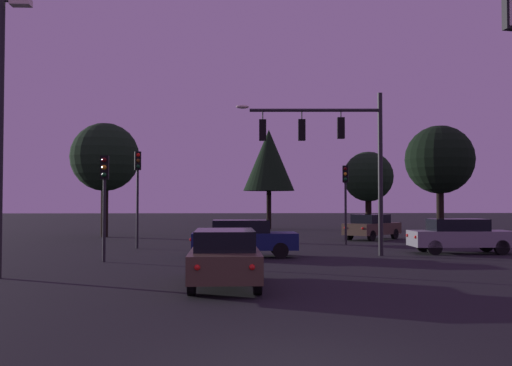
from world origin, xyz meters
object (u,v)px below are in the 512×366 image
car_nearside_lane (225,257)px  traffic_light_median (104,186)px  tree_behind_sign (269,160)px  tree_center_horizon (440,160)px  tree_left_far (105,157)px  parking_lot_lamp_post (1,101)px  traffic_light_corner_right (138,180)px  car_far_lane (372,226)px  tree_right_cluster (368,177)px  traffic_light_corner_left (345,188)px  traffic_signal_mast_arm (334,144)px  car_crossing_right (244,238)px  car_crossing_left (460,235)px

car_nearside_lane → traffic_light_median: bearing=125.4°
tree_behind_sign → tree_center_horizon: tree_behind_sign is taller
car_nearside_lane → tree_left_far: tree_left_far is taller
parking_lot_lamp_post → traffic_light_corner_right: bearing=77.4°
car_far_lane → tree_behind_sign: (-5.22, 13.89, 4.96)m
parking_lot_lamp_post → tree_right_cluster: size_ratio=1.33×
traffic_light_corner_left → tree_left_far: tree_left_far is taller
traffic_light_corner_left → tree_left_far: size_ratio=0.57×
traffic_signal_mast_arm → car_far_lane: traffic_signal_mast_arm is taller
traffic_light_corner_left → parking_lot_lamp_post: size_ratio=0.50×
tree_right_cluster → traffic_signal_mast_arm: bearing=-107.4°
traffic_signal_mast_arm → traffic_light_median: size_ratio=1.71×
traffic_signal_mast_arm → parking_lot_lamp_post: (-11.31, -6.65, 0.55)m
car_nearside_lane → parking_lot_lamp_post: 8.30m
car_crossing_right → tree_behind_sign: bearing=83.5°
traffic_light_corner_right → parking_lot_lamp_post: 11.20m
tree_behind_sign → traffic_light_median: bearing=-107.2°
tree_right_cluster → tree_center_horizon: bearing=-76.5°
car_nearside_lane → tree_behind_sign: (3.50, 32.60, 4.96)m
car_crossing_right → car_nearside_lane: bearing=-95.1°
tree_center_horizon → tree_left_far: bearing=175.4°
traffic_signal_mast_arm → traffic_light_corner_right: traffic_signal_mast_arm is taller
car_crossing_left → tree_left_far: tree_left_far is taller
traffic_light_corner_left → tree_left_far: bearing=152.7°
traffic_light_corner_right → car_far_lane: bearing=24.8°
traffic_signal_mast_arm → car_crossing_left: size_ratio=1.53×
traffic_light_corner_left → car_crossing_right: (-5.59, -6.52, -2.19)m
traffic_light_median → tree_behind_sign: 27.52m
car_nearside_lane → car_crossing_right: bearing=84.9°
tree_left_far → tree_behind_sign: bearing=42.7°
car_crossing_left → car_crossing_right: (-9.56, -1.11, -0.00)m
parking_lot_lamp_post → tree_left_far: parking_lot_lamp_post is taller
traffic_light_corner_left → tree_behind_sign: bearing=99.0°
traffic_light_median → car_crossing_right: 5.98m
tree_center_horizon → tree_right_cluster: size_ratio=1.14×
tree_left_far → tree_center_horizon: bearing=-4.6°
traffic_signal_mast_arm → car_far_lane: 11.63m
car_crossing_right → traffic_signal_mast_arm: bearing=5.1°
car_nearside_lane → car_far_lane: (8.72, 18.71, -0.00)m
traffic_light_corner_left → traffic_light_median: (-10.91, -8.30, -0.12)m
car_far_lane → tree_right_cluster: (2.53, 11.11, 3.47)m
traffic_light_median → traffic_signal_mast_arm: bearing=13.0°
traffic_light_corner_right → parking_lot_lamp_post: parking_lot_lamp_post is taller
traffic_light_corner_right → car_nearside_lane: 13.64m
parking_lot_lamp_post → tree_right_cluster: (17.97, 27.88, -1.02)m
traffic_light_median → tree_behind_sign: tree_behind_sign is taller
traffic_signal_mast_arm → car_far_lane: (4.13, 10.13, -3.93)m
traffic_signal_mast_arm → traffic_light_corner_right: (-8.91, 4.12, -1.40)m
car_crossing_right → car_far_lane: size_ratio=1.08×
traffic_light_corner_left → parking_lot_lamp_post: 18.43m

